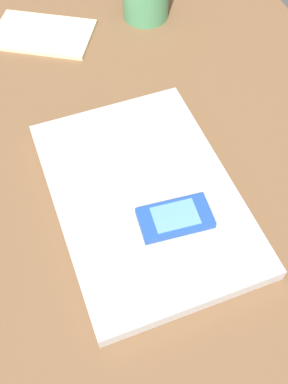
# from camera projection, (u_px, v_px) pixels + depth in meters

# --- Properties ---
(desk_surface) EXTENTS (1.20, 0.80, 0.03)m
(desk_surface) POSITION_uv_depth(u_px,v_px,m) (148.00, 159.00, 0.72)
(desk_surface) COLOR brown
(desk_surface) RESTS_ON ground
(laptop_closed) EXTENTS (0.36, 0.25, 0.02)m
(laptop_closed) POSITION_uv_depth(u_px,v_px,m) (144.00, 196.00, 0.65)
(laptop_closed) COLOR #B7BABC
(laptop_closed) RESTS_ON desk_surface
(cell_phone_on_laptop) EXTENTS (0.06, 0.10, 0.01)m
(cell_phone_on_laptop) POSITION_uv_depth(u_px,v_px,m) (175.00, 218.00, 0.61)
(cell_phone_on_laptop) COLOR #1E479E
(cell_phone_on_laptop) RESTS_ON laptop_closed
(notepad) EXTENTS (0.19, 0.22, 0.01)m
(notepad) POSITION_uv_depth(u_px,v_px,m) (43.00, 34.00, 0.86)
(notepad) COLOR #F2EDB2
(notepad) RESTS_ON desk_surface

